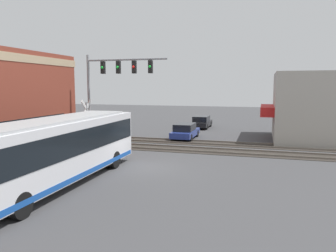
# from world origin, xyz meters

# --- Properties ---
(ground_plane) EXTENTS (120.00, 120.00, 0.00)m
(ground_plane) POSITION_xyz_m (0.00, 0.00, 0.00)
(ground_plane) COLOR #424244
(shop_building) EXTENTS (8.41, 9.92, 5.95)m
(shop_building) POSITION_xyz_m (13.46, -11.82, 2.97)
(shop_building) COLOR #B2ADA3
(shop_building) RESTS_ON ground
(city_bus) EXTENTS (11.72, 2.59, 3.25)m
(city_bus) POSITION_xyz_m (-4.27, 2.80, 1.80)
(city_bus) COLOR silver
(city_bus) RESTS_ON ground
(traffic_signal_gantry) EXTENTS (0.42, 6.26, 7.08)m
(traffic_signal_gantry) POSITION_xyz_m (4.32, 4.12, 5.29)
(traffic_signal_gantry) COLOR gray
(traffic_signal_gantry) RESTS_ON ground
(crossing_signal) EXTENTS (1.41, 1.18, 3.81)m
(crossing_signal) POSITION_xyz_m (3.70, 5.94, 2.30)
(crossing_signal) COLOR gray
(crossing_signal) RESTS_ON ground
(rail_track_near) EXTENTS (2.60, 60.00, 0.15)m
(rail_track_near) POSITION_xyz_m (6.00, 0.00, 0.03)
(rail_track_near) COLOR #332D28
(rail_track_near) RESTS_ON ground
(rail_track_far) EXTENTS (2.60, 60.00, 0.15)m
(rail_track_far) POSITION_xyz_m (9.20, 0.00, 0.03)
(rail_track_far) COLOR #332D28
(rail_track_far) RESTS_ON ground
(parked_car_blue) EXTENTS (4.57, 1.82, 1.41)m
(parked_car_blue) POSITION_xyz_m (11.10, 0.20, 0.66)
(parked_car_blue) COLOR navy
(parked_car_blue) RESTS_ON ground
(parked_car_black) EXTENTS (4.50, 1.82, 1.39)m
(parked_car_black) POSITION_xyz_m (19.24, 0.20, 0.65)
(parked_car_black) COLOR black
(parked_car_black) RESTS_ON ground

